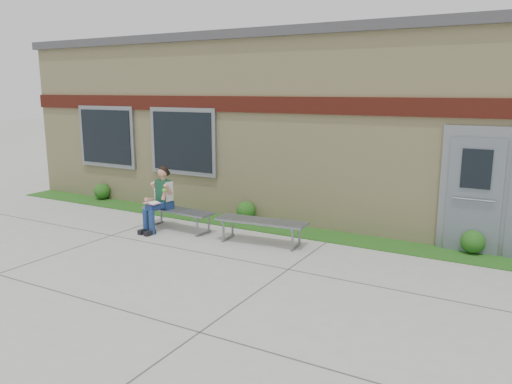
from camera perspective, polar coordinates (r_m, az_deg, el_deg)
The scene contains 9 objects.
ground at distance 8.41m, azimuth -4.02°, elevation -8.70°, with size 80.00×80.00×0.00m, color #9E9E99.
grass_strip at distance 10.56m, azimuth 3.76°, elevation -4.38°, with size 16.00×0.80×0.02m, color #254913.
school_building at distance 13.32m, azimuth 10.27°, elevation 7.94°, with size 16.20×6.22×4.20m.
bench_left at distance 10.66m, azimuth -8.89°, elevation -2.52°, with size 1.71×0.58×0.44m.
bench_right at distance 9.58m, azimuth 0.58°, elevation -3.87°, with size 1.82×0.66×0.46m.
girl at distance 10.63m, azimuth -11.00°, elevation -0.65°, with size 0.49×0.84×1.35m.
shrub_west at distance 14.04m, azimuth -17.19°, elevation 0.07°, with size 0.42×0.42×0.42m, color #254913.
shrub_mid at distance 11.26m, azimuth -1.14°, elevation -2.16°, with size 0.43×0.43×0.43m, color #254913.
shrub_east at distance 9.83m, azimuth 23.54°, elevation -5.23°, with size 0.42×0.42×0.42m, color #254913.
Camera 1 is at (4.36, -6.57, 2.92)m, focal length 35.00 mm.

